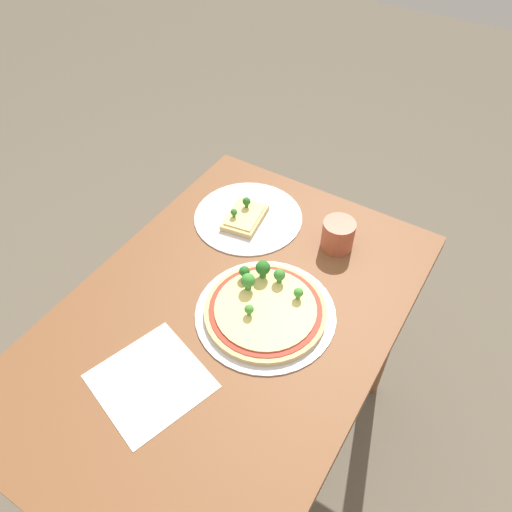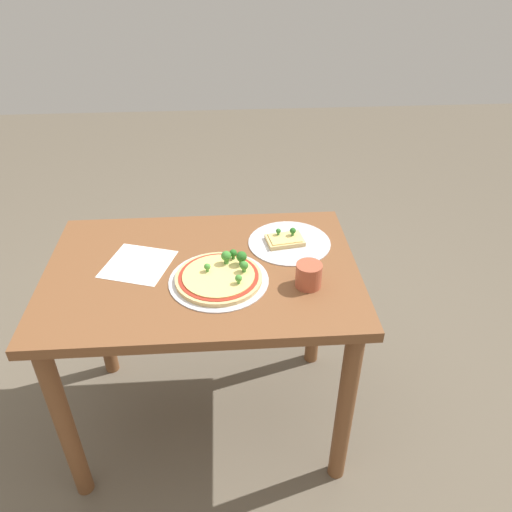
# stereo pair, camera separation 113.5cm
# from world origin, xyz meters

# --- Properties ---
(ground_plane) EXTENTS (8.00, 8.00, 0.00)m
(ground_plane) POSITION_xyz_m (0.00, 0.00, 0.00)
(ground_plane) COLOR brown
(dining_table) EXTENTS (1.04, 0.71, 0.76)m
(dining_table) POSITION_xyz_m (0.00, 0.00, 0.63)
(dining_table) COLOR brown
(dining_table) RESTS_ON ground_plane
(pizza_tray_whole) EXTENTS (0.32, 0.32, 0.07)m
(pizza_tray_whole) POSITION_xyz_m (-0.06, 0.07, 0.77)
(pizza_tray_whole) COLOR silver
(pizza_tray_whole) RESTS_ON dining_table
(pizza_tray_slice) EXTENTS (0.30, 0.30, 0.05)m
(pizza_tray_slice) POSITION_xyz_m (-0.31, -0.13, 0.76)
(pizza_tray_slice) COLOR silver
(pizza_tray_slice) RESTS_ON dining_table
(drinking_cup) EXTENTS (0.08, 0.08, 0.08)m
(drinking_cup) POSITION_xyz_m (-0.34, 0.12, 0.80)
(drinking_cup) COLOR #AD5138
(drinking_cup) RESTS_ON dining_table
(paper_menu) EXTENTS (0.26, 0.26, 0.00)m
(paper_menu) POSITION_xyz_m (0.21, -0.04, 0.76)
(paper_menu) COLOR white
(paper_menu) RESTS_ON dining_table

